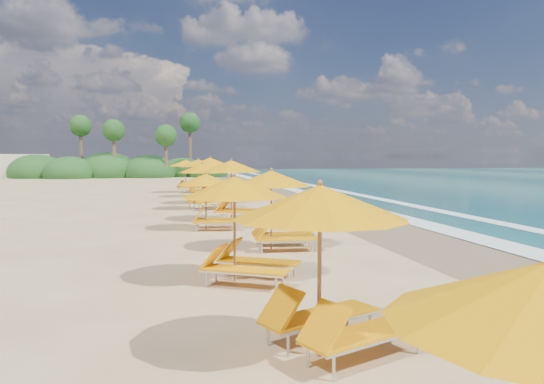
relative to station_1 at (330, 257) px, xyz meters
The scene contains 14 objects.
ground 13.06m from the station_1, 81.73° to the left, with size 160.00×160.00×0.00m, color tan.
wet_sand 14.20m from the station_1, 65.48° to the left, with size 4.00×160.00×0.01m, color #866F4F.
surf_foam 15.51m from the station_1, 56.33° to the left, with size 4.00×160.00×0.01m.
station_1 is the anchor object (origin of this frame).
station_2 4.08m from the station_1, 97.76° to the left, with size 2.96×2.96×2.22m.
station_3 7.55m from the station_1, 82.96° to the left, with size 2.52×2.36×2.24m.
station_4 11.72m from the station_1, 92.79° to the left, with size 2.34×2.21×2.01m.
station_5 14.05m from the station_1, 87.36° to the left, with size 3.17×3.11×2.48m.
station_6 18.59m from the station_1, 90.70° to the left, with size 3.01×3.01×2.27m.
station_7 21.61m from the station_1, 88.87° to the left, with size 3.19×3.10×2.56m.
station_8 26.25m from the station_1, 89.84° to the left, with size 2.87×2.72×2.43m.
station_9 30.33m from the station_1, 91.08° to the left, with size 2.88×2.75×2.38m.
treeline 58.93m from the station_1, 97.87° to the left, with size 25.80×8.80×9.74m.
beach_building 64.11m from the station_1, 108.30° to the left, with size 7.00×5.00×2.80m, color beige.
Camera 1 is at (-3.91, -19.10, 2.56)m, focal length 33.93 mm.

